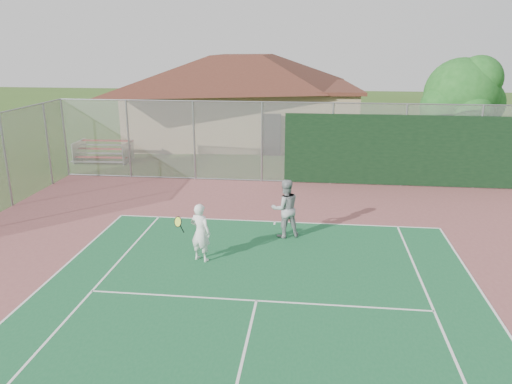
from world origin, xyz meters
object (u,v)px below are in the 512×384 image
clubhouse (243,89)px  player_grey_back (285,209)px  tree (463,97)px  player_white_front (200,233)px  bleachers (103,151)px

clubhouse → player_grey_back: bearing=-82.1°
tree → player_white_front: tree is taller
clubhouse → player_white_front: (1.36, -18.10, -2.28)m
clubhouse → player_white_front: size_ratio=8.96×
bleachers → tree: 17.59m
tree → player_grey_back: size_ratio=2.89×
player_white_front → player_grey_back: (2.25, 2.09, 0.09)m
clubhouse → tree: clubhouse is taller
clubhouse → player_grey_back: size_ratio=8.05×
clubhouse → player_grey_back: clubhouse is taller
bleachers → tree: size_ratio=0.52×
player_grey_back → clubhouse: bearing=-98.8°
tree → player_white_front: bearing=-131.7°
player_grey_back → player_white_front: bearing=21.4°
bleachers → player_white_front: player_white_front is taller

